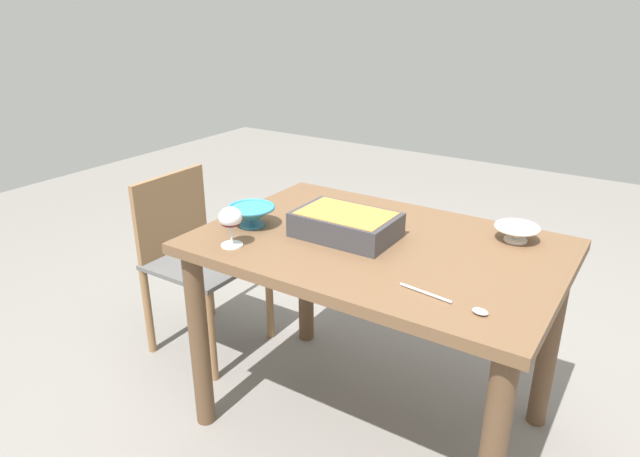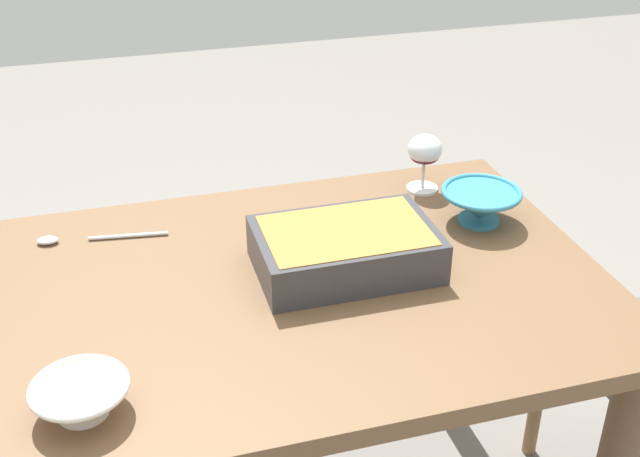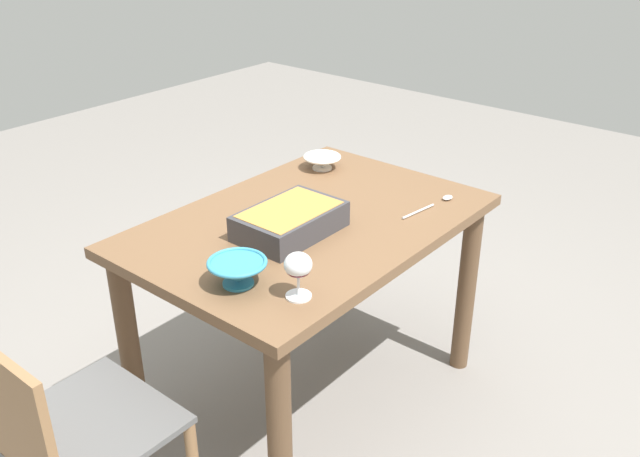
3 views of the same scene
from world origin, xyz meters
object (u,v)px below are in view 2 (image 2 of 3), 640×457
object	(u,v)px
small_bowl	(480,203)
serving_spoon	(77,239)
casserole_dish	(345,247)
dining_table	(291,336)
wine_glass	(425,153)
mixing_bowl	(81,396)

from	to	relation	value
small_bowl	serving_spoon	world-z (taller)	small_bowl
casserole_dish	dining_table	bearing A→B (deg)	9.49
dining_table	casserole_dish	bearing A→B (deg)	-170.51
dining_table	serving_spoon	distance (m)	0.49
small_bowl	serving_spoon	distance (m)	0.86
wine_glass	small_bowl	size ratio (longest dim) A/B	0.80
wine_glass	serving_spoon	size ratio (longest dim) A/B	0.51
small_bowl	dining_table	bearing A→B (deg)	14.92
mixing_bowl	small_bowl	xyz separation A→B (m)	(-0.84, -0.38, 0.01)
casserole_dish	serving_spoon	world-z (taller)	casserole_dish
dining_table	mixing_bowl	size ratio (longest dim) A/B	8.04
wine_glass	serving_spoon	xyz separation A→B (m)	(0.78, 0.03, -0.09)
mixing_bowl	small_bowl	bearing A→B (deg)	-155.62
dining_table	wine_glass	xyz separation A→B (m)	(-0.40, -0.30, 0.22)
wine_glass	mixing_bowl	bearing A→B (deg)	35.49
wine_glass	casserole_dish	bearing A→B (deg)	45.12
dining_table	wine_glass	size ratio (longest dim) A/B	8.85
wine_glass	small_bowl	xyz separation A→B (m)	(-0.06, 0.18, -0.05)
dining_table	small_bowl	size ratio (longest dim) A/B	7.04
serving_spoon	dining_table	bearing A→B (deg)	144.74
dining_table	mixing_bowl	world-z (taller)	mixing_bowl
dining_table	wine_glass	world-z (taller)	wine_glass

